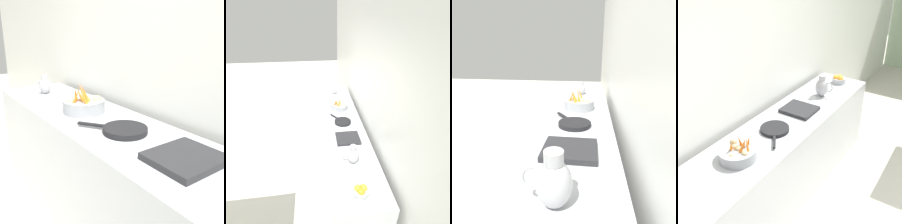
{
  "view_description": "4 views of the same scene",
  "coord_description": "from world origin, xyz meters",
  "views": [
    {
      "loc": [
        -0.56,
        1.14,
        1.52
      ],
      "look_at": [
        -1.52,
        -0.21,
        0.99
      ],
      "focal_mm": 44.21,
      "sensor_mm": 36.0,
      "label": 1
    },
    {
      "loc": [
        -1.12,
        2.51,
        2.57
      ],
      "look_at": [
        -1.44,
        -0.09,
        1.1
      ],
      "focal_mm": 29.77,
      "sensor_mm": 36.0,
      "label": 2
    },
    {
      "loc": [
        -1.65,
        1.53,
        1.53
      ],
      "look_at": [
        -1.43,
        -0.07,
        1.01
      ],
      "focal_mm": 33.13,
      "sensor_mm": 36.0,
      "label": 3
    },
    {
      "loc": [
        -0.16,
        -1.9,
        2.34
      ],
      "look_at": [
        -1.47,
        0.1,
        1.03
      ],
      "focal_mm": 45.97,
      "sensor_mm": 36.0,
      "label": 4
    }
  ],
  "objects": [
    {
      "name": "counter_sink_basin",
      "position": [
        -1.53,
        0.37,
        0.91
      ],
      "size": [
        0.34,
        0.3,
        0.04
      ],
      "primitive_type": "cube",
      "color": "#232326",
      "rests_on": "prep_counter"
    },
    {
      "name": "prep_counter",
      "position": [
        -1.53,
        -0.08,
        0.45
      ],
      "size": [
        0.62,
        3.2,
        0.89
      ],
      "primitive_type": "cube",
      "color": "#ADAFB5",
      "rests_on": "ground_plane"
    },
    {
      "name": "vegetable_colander",
      "position": [
        -1.53,
        -0.58,
        0.95
      ],
      "size": [
        0.31,
        0.31,
        0.22
      ],
      "color": "gray",
      "rests_on": "prep_counter"
    },
    {
      "name": "metal_pitcher_short",
      "position": [
        -1.52,
        -1.29,
        0.97
      ],
      "size": [
        0.15,
        0.11,
        0.18
      ],
      "color": "#A3A3A8",
      "rests_on": "prep_counter"
    },
    {
      "name": "skillet_on_counter",
      "position": [
        -1.52,
        -0.09,
        0.91
      ],
      "size": [
        0.33,
        0.4,
        0.03
      ],
      "color": "black",
      "rests_on": "prep_counter"
    }
  ]
}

